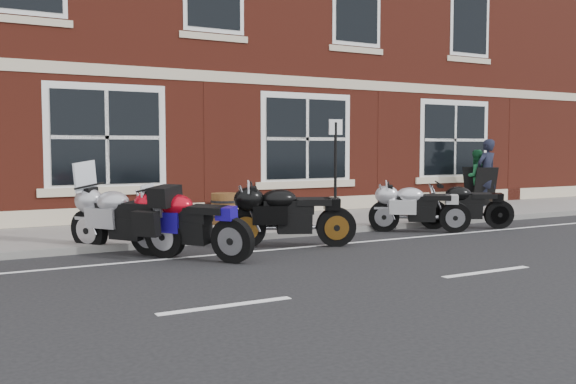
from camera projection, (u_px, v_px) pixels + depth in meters
name	position (u px, v px, depth m)	size (l,w,h in m)	color
ground	(362.00, 244.00, 11.67)	(80.00, 80.00, 0.00)	black
sidewalk	(283.00, 224.00, 14.28)	(30.00, 3.00, 0.12)	slate
kerb	(321.00, 232.00, 12.90)	(30.00, 0.16, 0.12)	slate
pub_building	(170.00, 14.00, 20.40)	(24.00, 12.00, 12.00)	maroon
moto_touring_silver	(124.00, 216.00, 10.58)	(1.40, 2.01, 1.53)	black
moto_sport_red	(188.00, 221.00, 10.10)	(1.41, 1.97, 1.03)	black
moto_sport_black	(288.00, 213.00, 11.28)	(2.16, 1.06, 1.03)	black
moto_sport_silver	(417.00, 206.00, 13.28)	(1.77, 1.32, 0.94)	black
moto_naked_black	(464.00, 204.00, 13.82)	(1.88, 1.06, 0.92)	black
pedestrian_left	(487.00, 173.00, 17.95)	(0.68, 0.45, 1.86)	black
pedestrian_right	(476.00, 177.00, 18.31)	(0.76, 0.59, 1.57)	#1A5D33
a_board_sign	(480.00, 186.00, 17.99)	(0.66, 0.44, 1.09)	black
barrel_planter	(225.00, 209.00, 13.67)	(0.60, 0.60, 0.66)	#522816
parking_sign	(335.00, 165.00, 13.13)	(0.31, 0.06, 2.21)	black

